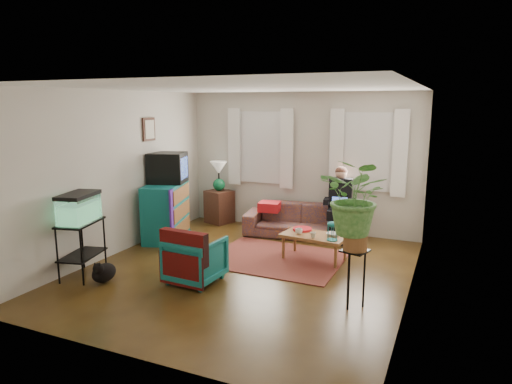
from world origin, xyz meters
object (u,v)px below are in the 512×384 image
at_px(sofa, 300,215).
at_px(dresser, 166,211).
at_px(armchair, 195,257).
at_px(coffee_table, 314,247).
at_px(plant_stand, 354,278).
at_px(side_table, 219,207).
at_px(aquarium_stand, 82,249).

xyz_separation_m(sofa, dresser, (-2.14, -1.12, 0.12)).
bearing_deg(armchair, coffee_table, -126.10).
height_order(dresser, plant_stand, dresser).
bearing_deg(coffee_table, sofa, 124.98).
distance_m(side_table, coffee_table, 2.81).
height_order(dresser, coffee_table, dresser).
height_order(armchair, plant_stand, plant_stand).
distance_m(dresser, armchair, 2.18).
relative_size(aquarium_stand, coffee_table, 0.80).
distance_m(side_table, aquarium_stand, 3.40).
xyz_separation_m(armchair, plant_stand, (2.13, 0.07, 0.01)).
distance_m(sofa, armchair, 2.72).
distance_m(sofa, dresser, 2.41).
bearing_deg(aquarium_stand, side_table, 70.08).
distance_m(side_table, armchair, 3.14).
bearing_deg(coffee_table, plant_stand, -50.50).
distance_m(armchair, plant_stand, 2.13).
bearing_deg(armchair, plant_stand, -174.39).
bearing_deg(plant_stand, dresser, 158.29).
bearing_deg(dresser, side_table, 58.66).
xyz_separation_m(dresser, armchair, (1.53, -1.53, -0.16)).
bearing_deg(coffee_table, aquarium_stand, -137.95).
bearing_deg(sofa, coffee_table, -70.44).
relative_size(armchair, plant_stand, 0.97).
height_order(sofa, coffee_table, sofa).
height_order(aquarium_stand, plant_stand, aquarium_stand).
bearing_deg(armchair, aquarium_stand, 20.73).
bearing_deg(coffee_table, side_table, 156.48).
distance_m(dresser, plant_stand, 3.95).
distance_m(sofa, aquarium_stand, 3.80).
xyz_separation_m(aquarium_stand, coffee_table, (2.77, 1.96, -0.19)).
distance_m(side_table, dresser, 1.42).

